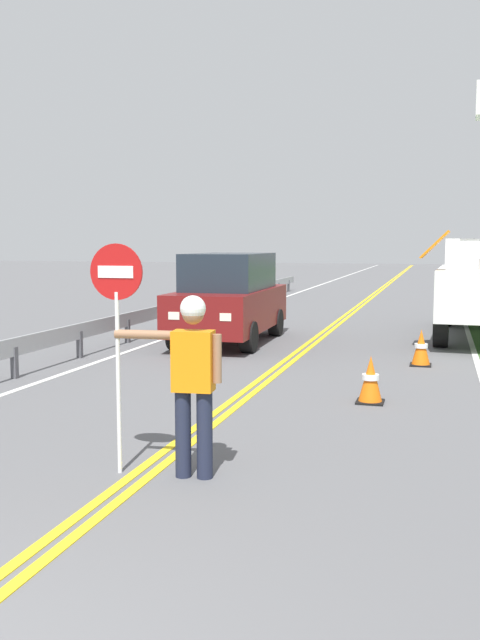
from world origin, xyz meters
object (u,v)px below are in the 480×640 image
at_px(flagger_worker, 192,374).
at_px(traffic_cone_mid, 421,348).
at_px(stop_sign_paddle, 117,306).
at_px(oncoming_suv_nearest, 229,298).
at_px(traffic_cone_lead, 371,380).

height_order(flagger_worker, traffic_cone_mid, flagger_worker).
distance_m(flagger_worker, stop_sign_paddle, 1.02).
bearing_deg(oncoming_suv_nearest, flagger_worker, -75.41).
bearing_deg(oncoming_suv_nearest, traffic_cone_mid, -24.52).
xyz_separation_m(stop_sign_paddle, traffic_cone_mid, (2.79, 7.33, -1.37)).
relative_size(flagger_worker, oncoming_suv_nearest, 0.39).
distance_m(oncoming_suv_nearest, traffic_cone_mid, 4.93).
xyz_separation_m(traffic_cone_lead, traffic_cone_mid, (0.63, 3.45, 0.00)).
xyz_separation_m(oncoming_suv_nearest, traffic_cone_lead, (3.81, -5.47, -0.72)).
height_order(flagger_worker, oncoming_suv_nearest, oncoming_suv_nearest).
xyz_separation_m(flagger_worker, traffic_cone_mid, (2.02, 7.26, -0.71)).
distance_m(stop_sign_paddle, oncoming_suv_nearest, 9.52).
bearing_deg(traffic_cone_mid, traffic_cone_lead, -100.37).
bearing_deg(traffic_cone_mid, flagger_worker, -105.57).
bearing_deg(oncoming_suv_nearest, traffic_cone_lead, -55.16).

